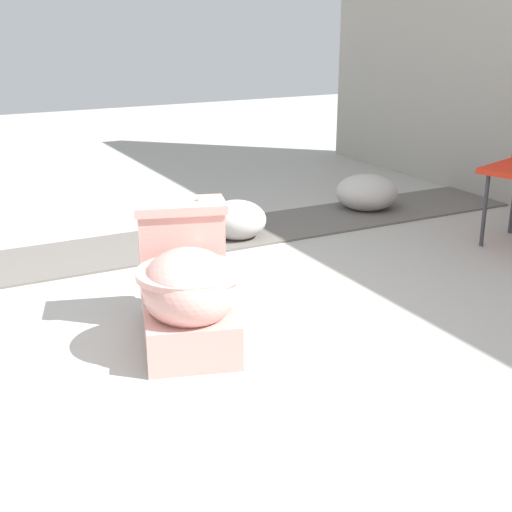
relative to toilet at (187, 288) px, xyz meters
name	(u,v)px	position (x,y,z in m)	size (l,w,h in m)	color
ground_plane	(129,359)	(0.05, -0.26, -0.22)	(14.00, 14.00, 0.00)	#A8A59E
gravel_strip	(146,246)	(-1.18, 0.24, -0.21)	(0.56, 8.00, 0.01)	#605B56
toilet	(187,288)	(0.00, 0.00, 0.00)	(0.71, 0.54, 0.52)	#E09E93
boulder_near	(367,192)	(-1.26, 1.76, -0.11)	(0.40, 0.39, 0.23)	#B7B2AD
boulder_far	(237,220)	(-1.08, 0.74, -0.11)	(0.33, 0.27, 0.23)	#B7B2AD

